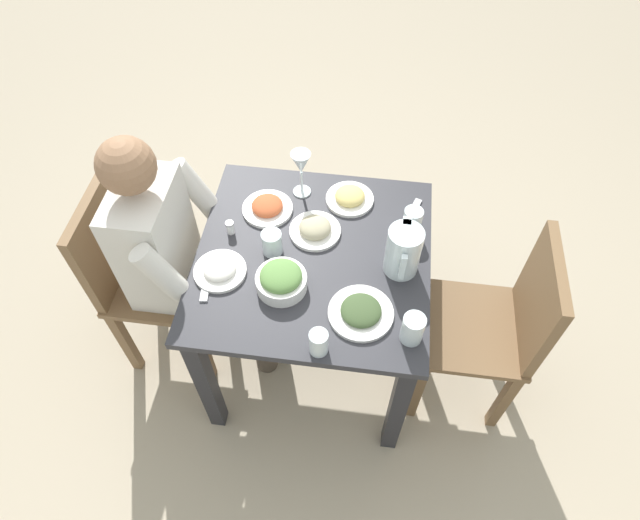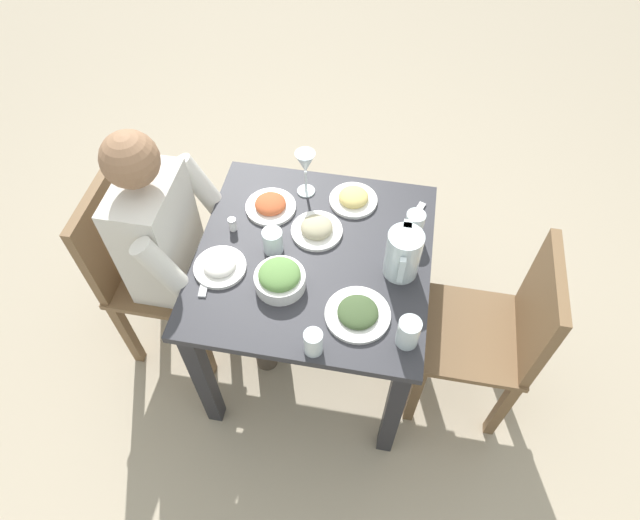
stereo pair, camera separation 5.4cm
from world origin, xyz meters
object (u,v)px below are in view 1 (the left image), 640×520
object	(u,v)px
diner_near	(183,254)
water_glass_near_right	(272,244)
salad_bowl	(281,280)
water_glass_far_left	(319,342)
plate_yoghurt	(220,270)
water_glass_near_left	(413,329)
wine_glass	(301,165)
water_pitcher	(403,251)
plate_dolmas	(361,312)
plate_rice_curry	(267,207)
chair_near	(141,272)
dining_table	(313,278)
plate_beans	(315,229)
salt_shaker	(230,227)
chair_far	(497,324)
water_glass_by_pitcher	(412,222)
plate_fries	(350,197)

from	to	relation	value
diner_near	water_glass_near_right	distance (m)	0.37
salad_bowl	water_glass_far_left	size ratio (longest dim) A/B	1.85
plate_yoghurt	water_glass_near_left	distance (m)	0.68
wine_glass	water_glass_far_left	bearing A→B (deg)	13.05
water_pitcher	plate_dolmas	distance (m)	0.25
water_pitcher	plate_rice_curry	distance (m)	0.55
salad_bowl	plate_rice_curry	size ratio (longest dim) A/B	0.91
chair_near	water_glass_near_right	size ratio (longest dim) A/B	9.64
dining_table	plate_beans	size ratio (longest dim) A/B	4.40
plate_yoghurt	salt_shaker	bearing A→B (deg)	-178.70
diner_near	water_glass_far_left	size ratio (longest dim) A/B	12.79
chair_far	water_glass_near_right	size ratio (longest dim) A/B	9.64
chair_near	plate_yoghurt	size ratio (longest dim) A/B	4.92
plate_beans	plate_yoghurt	world-z (taller)	plate_beans
plate_yoghurt	salt_shaker	distance (m)	0.18
plate_yoghurt	water_glass_far_left	world-z (taller)	water_glass_far_left
plate_yoghurt	water_glass_by_pitcher	world-z (taller)	water_glass_by_pitcher
dining_table	water_glass_near_left	world-z (taller)	water_glass_near_left
chair_far	water_glass_far_left	bearing A→B (deg)	-63.38
plate_beans	salt_shaker	bearing A→B (deg)	-82.36
plate_fries	plate_rice_curry	size ratio (longest dim) A/B	0.96
plate_dolmas	diner_near	bearing A→B (deg)	-108.38
dining_table	plate_rice_curry	bearing A→B (deg)	-133.61
chair_near	water_glass_by_pitcher	distance (m)	1.09
water_glass_by_pitcher	water_glass_near_right	bearing A→B (deg)	-71.83
water_glass_near_left	water_glass_far_left	bearing A→B (deg)	-74.02
diner_near	water_pitcher	xyz separation A→B (m)	(0.02, 0.80, 0.18)
water_glass_far_left	wine_glass	world-z (taller)	wine_glass
chair_far	diner_near	bearing A→B (deg)	-92.78
salad_bowl	plate_dolmas	xyz separation A→B (m)	(0.07, 0.27, -0.03)
water_glass_far_left	salt_shaker	size ratio (longest dim) A/B	1.73
water_glass_near_right	plate_yoghurt	bearing A→B (deg)	-55.65
diner_near	plate_rice_curry	xyz separation A→B (m)	(-0.19, 0.29, 0.10)
plate_yoghurt	water_glass_far_left	distance (m)	0.45
wine_glass	water_glass_near_right	bearing A→B (deg)	-10.94
chair_far	water_glass_near_right	bearing A→B (deg)	-93.23
plate_beans	water_pitcher	bearing A→B (deg)	68.84
plate_rice_curry	salad_bowl	bearing A→B (deg)	18.63
water_glass_near_right	salt_shaker	size ratio (longest dim) A/B	1.73
diner_near	salad_bowl	size ratio (longest dim) A/B	6.90
water_pitcher	wine_glass	world-z (taller)	wine_glass
water_pitcher	water_glass_near_left	world-z (taller)	water_pitcher
water_glass_by_pitcher	salt_shaker	distance (m)	0.66
salad_bowl	plate_beans	distance (m)	0.27
plate_fries	water_glass_far_left	xyz separation A→B (m)	(0.65, -0.03, 0.03)
water_glass_far_left	salt_shaker	distance (m)	0.58
plate_yoghurt	wine_glass	bearing A→B (deg)	151.95
water_glass_near_left	salad_bowl	bearing A→B (deg)	-107.53
plate_rice_curry	plate_dolmas	xyz separation A→B (m)	(0.41, 0.39, -0.00)
diner_near	water_glass_far_left	bearing A→B (deg)	56.46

